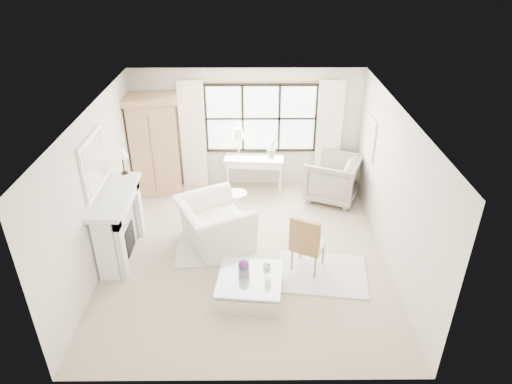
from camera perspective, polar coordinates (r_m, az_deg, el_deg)
floor at (r=8.43m, az=-1.19°, el=-7.63°), size 5.50×5.50×0.00m
ceiling at (r=7.15m, az=-1.41°, el=9.96°), size 5.50×5.50×0.00m
wall_back at (r=10.20m, az=-1.09°, el=7.89°), size 5.00×0.00×5.00m
wall_front at (r=5.45m, az=-1.67°, el=-13.62°), size 5.00×0.00×5.00m
wall_left at (r=8.13m, az=-19.18°, el=0.35°), size 0.00×5.50×5.50m
wall_right at (r=8.06m, az=16.79°, el=0.47°), size 0.00×5.50×5.50m
window_pane at (r=10.09m, az=0.62°, el=9.18°), size 2.40×0.02×1.50m
window_frame at (r=10.08m, az=0.62°, el=9.16°), size 2.50×0.04×1.50m
curtain_rod at (r=9.77m, az=0.66°, el=13.86°), size 3.30×0.04×0.04m
curtain_left at (r=10.23m, az=-7.87°, el=7.00°), size 0.55×0.10×2.47m
curtain_right at (r=10.28m, az=9.07°, el=7.02°), size 0.55×0.10×2.47m
fireplace at (r=8.41m, az=-16.95°, el=-3.83°), size 0.58×1.66×1.26m
mirror_frame at (r=7.91m, az=-19.55°, el=3.46°), size 0.05×1.15×0.95m
mirror_glass at (r=7.90m, az=-19.34°, el=3.46°), size 0.02×1.00×0.80m
art_frame at (r=9.44m, az=14.10°, el=6.51°), size 0.04×0.62×0.82m
art_canvas at (r=9.44m, az=13.98°, el=6.51°), size 0.01×0.52×0.72m
mantel_lamp at (r=8.57m, az=-16.46°, el=4.57°), size 0.22×0.22×0.51m
armoire at (r=10.14m, az=-12.57°, el=5.77°), size 1.23×0.89×2.24m
console_table at (r=10.29m, az=-0.26°, el=2.31°), size 1.34×0.57×0.80m
console_lamp at (r=9.90m, az=-2.22°, el=7.25°), size 0.28×0.28×0.69m
orchid_plant at (r=10.05m, az=2.02°, el=5.54°), size 0.32×0.31×0.45m
side_table at (r=9.39m, az=-2.31°, el=-1.02°), size 0.40×0.40×0.51m
rug_left at (r=8.55m, az=-4.88°, el=-7.05°), size 1.56×1.15×0.03m
rug_right at (r=8.03m, az=8.22°, el=-10.05°), size 1.65×1.32×0.03m
club_armchair at (r=8.48m, az=-5.25°, el=-3.97°), size 1.64×1.72×0.87m
wingback_chair at (r=10.04m, az=9.55°, el=1.70°), size 1.40×1.38×0.97m
french_chair at (r=7.94m, az=6.45°, el=-7.70°), size 0.65×0.65×1.08m
coffee_table at (r=7.43m, az=-0.76°, el=-11.78°), size 1.10×1.10×0.38m
planter_box at (r=7.30m, az=-1.54°, el=-9.97°), size 0.18×0.18×0.13m
planter_flowers at (r=7.21m, az=-1.56°, el=-9.06°), size 0.17×0.17×0.17m
pillar_candle at (r=7.14m, az=1.49°, el=-11.09°), size 0.09×0.09×0.12m
coffee_vase at (r=7.43m, az=1.35°, el=-9.12°), size 0.15×0.15×0.13m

